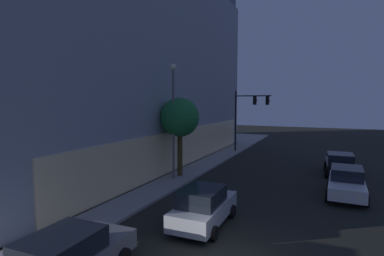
{
  "coord_description": "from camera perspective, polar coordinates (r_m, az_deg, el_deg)",
  "views": [
    {
      "loc": [
        -9.16,
        -2.93,
        5.56
      ],
      "look_at": [
        8.59,
        5.05,
        3.83
      ],
      "focal_mm": 28.07,
      "sensor_mm": 36.0,
      "label": 1
    }
  ],
  "objects": [
    {
      "name": "street_lamp_sidewalk",
      "position": [
        20.89,
        -3.57,
        3.97
      ],
      "size": [
        0.44,
        0.44,
        7.99
      ],
      "color": "#5F5F5F",
      "rests_on": "sidewalk_corner"
    },
    {
      "name": "car_white",
      "position": [
        20.04,
        27.3,
        -9.12
      ],
      "size": [
        4.76,
        2.23,
        1.68
      ],
      "color": "silver",
      "rests_on": "ground"
    },
    {
      "name": "car_silver",
      "position": [
        13.88,
        2.24,
        -14.66
      ],
      "size": [
        4.31,
        2.07,
        1.77
      ],
      "color": "#B7BABF",
      "rests_on": "ground"
    },
    {
      "name": "sidewalk_tree",
      "position": [
        21.64,
        -2.33,
        1.93
      ],
      "size": [
        2.83,
        2.83,
        5.69
      ],
      "color": "#493B1E",
      "rests_on": "sidewalk_corner"
    },
    {
      "name": "traffic_light_far_corner",
      "position": [
        32.73,
        10.63,
        3.45
      ],
      "size": [
        0.39,
        3.89,
        6.53
      ],
      "color": "black",
      "rests_on": "sidewalk_corner"
    },
    {
      "name": "car_black",
      "position": [
        25.64,
        26.36,
        -6.13
      ],
      "size": [
        4.33,
        2.33,
        1.57
      ],
      "color": "black",
      "rests_on": "ground"
    },
    {
      "name": "modern_building",
      "position": [
        32.12,
        -20.75,
        12.22
      ],
      "size": [
        32.29,
        23.53,
        19.63
      ],
      "color": "#4C4C51",
      "rests_on": "ground"
    }
  ]
}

